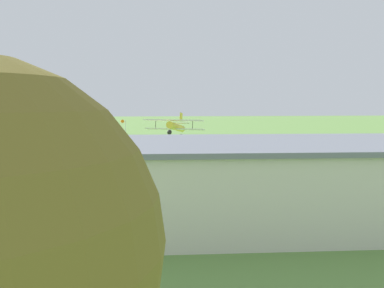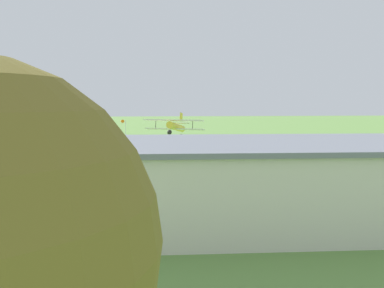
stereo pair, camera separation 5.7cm
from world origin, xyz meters
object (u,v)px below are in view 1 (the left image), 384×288
(biplane, at_px, (175,126))
(windsock, at_px, (122,123))
(hangar, at_px, (251,181))
(person_by_parked_cars, at_px, (116,177))
(person_crossing_taxiway, at_px, (90,182))
(person_walking_on_apron, at_px, (160,171))
(car_silver, at_px, (49,182))
(truck_flatbed_blue, at_px, (357,165))
(person_at_fence_line, at_px, (104,176))

(biplane, bearing_deg, windsock, -55.17)
(hangar, xyz_separation_m, person_by_parked_cars, (11.54, -15.21, -2.33))
(person_by_parked_cars, distance_m, person_crossing_taxiway, 3.50)
(biplane, xyz_separation_m, person_by_parked_cars, (7.79, 15.79, -4.73))
(person_walking_on_apron, distance_m, windsock, 26.64)
(car_silver, distance_m, person_by_parked_cars, 7.08)
(truck_flatbed_blue, bearing_deg, biplane, -37.70)
(car_silver, distance_m, truck_flatbed_blue, 35.21)
(car_silver, height_order, person_at_fence_line, person_at_fence_line)
(hangar, distance_m, person_walking_on_apron, 19.42)
(person_by_parked_cars, distance_m, windsock, 28.88)
(biplane, relative_size, windsock, 1.53)
(truck_flatbed_blue, bearing_deg, person_by_parked_cars, -0.25)
(hangar, bearing_deg, person_crossing_taxiway, -42.25)
(biplane, distance_m, person_at_fence_line, 18.61)
(person_walking_on_apron, height_order, windsock, windsock)
(person_at_fence_line, bearing_deg, person_by_parked_cars, 170.30)
(truck_flatbed_blue, xyz_separation_m, windsock, (29.44, -28.63, 3.59))
(truck_flatbed_blue, bearing_deg, hangar, 41.86)
(car_silver, height_order, person_crossing_taxiway, car_silver)
(person_walking_on_apron, bearing_deg, hangar, 109.63)
(person_walking_on_apron, xyz_separation_m, person_crossing_taxiway, (7.48, 5.49, -0.06))
(car_silver, height_order, windsock, windsock)
(hangar, distance_m, windsock, 45.54)
(person_at_fence_line, bearing_deg, person_crossing_taxiway, 67.10)
(truck_flatbed_blue, bearing_deg, windsock, -44.20)
(hangar, bearing_deg, biplane, -83.09)
(windsock, bearing_deg, person_at_fence_line, 89.59)
(hangar, height_order, truck_flatbed_blue, hangar)
(person_at_fence_line, xyz_separation_m, person_by_parked_cars, (-1.26, 0.21, -0.07))
(person_walking_on_apron, bearing_deg, person_at_fence_line, 23.49)
(biplane, xyz_separation_m, windsock, (8.84, -12.71, -0.17))
(biplane, height_order, person_at_fence_line, biplane)
(truck_flatbed_blue, xyz_separation_m, person_crossing_taxiway, (30.80, 2.41, -0.96))
(person_at_fence_line, bearing_deg, person_walking_on_apron, -156.51)
(hangar, relative_size, car_silver, 7.74)
(person_by_parked_cars, bearing_deg, person_crossing_taxiway, 46.34)
(person_by_parked_cars, bearing_deg, person_at_fence_line, -9.70)
(person_walking_on_apron, distance_m, person_crossing_taxiway, 9.28)
(biplane, height_order, truck_flatbed_blue, biplane)
(biplane, relative_size, truck_flatbed_blue, 1.21)
(hangar, height_order, person_crossing_taxiway, hangar)
(person_at_fence_line, bearing_deg, car_silver, 22.88)
(truck_flatbed_blue, distance_m, person_walking_on_apron, 23.54)
(car_silver, xyz_separation_m, person_at_fence_line, (-5.50, -2.32, -0.01))
(truck_flatbed_blue, height_order, person_at_fence_line, truck_flatbed_blue)
(car_silver, distance_m, windsock, 31.46)
(car_silver, bearing_deg, person_crossing_taxiway, 174.44)
(hangar, height_order, person_walking_on_apron, hangar)
(hangar, relative_size, person_walking_on_apron, 21.54)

